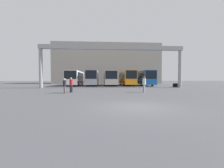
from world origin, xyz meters
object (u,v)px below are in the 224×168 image
Objects in this scene: bus_slot_3 at (127,77)px; tire_stack at (176,85)px; bus_slot_2 at (110,77)px; bus_slot_1 at (93,77)px; pedestrian_near_right at (71,85)px; bus_slot_4 at (144,77)px; pedestrian_near_center at (144,84)px; bus_slot_0 at (75,77)px; pedestrian_mid_left at (65,85)px.

tire_stack is (7.89, -7.88, -1.55)m from bus_slot_3.
tire_stack is (11.85, -8.12, -1.51)m from bus_slot_2.
bus_slot_2 is at bearing 9.12° from bus_slot_1.
bus_slot_1 reaches higher than pedestrian_near_right.
bus_slot_4 is 8.67m from tire_stack.
bus_slot_3 is at bearing 30.67° from pedestrian_near_center.
bus_slot_1 is 4.01m from bus_slot_2.
bus_slot_0 is 20.92m from pedestrian_near_center.
pedestrian_near_right is 1.06× the size of pedestrian_mid_left.
pedestrian_mid_left is at bearing -117.56° from bus_slot_3.
bus_slot_3 reaches higher than pedestrian_near_center.
bus_slot_2 is at bearing 145.53° from pedestrian_mid_left.
bus_slot_1 is 0.89× the size of bus_slot_2.
pedestrian_near_right reaches higher than pedestrian_mid_left.
bus_slot_3 is 6.18× the size of pedestrian_near_center.
bus_slot_1 is 7.94m from bus_slot_3.
bus_slot_2 is 6.44× the size of pedestrian_near_center.
bus_slot_4 is at bearing -0.65° from bus_slot_0.
bus_slot_1 is 17.13m from pedestrian_near_right.
tire_stack is at bearing -21.42° from bus_slot_0.
bus_slot_2 reaches higher than bus_slot_0.
bus_slot_2 is 19.87m from pedestrian_mid_left.
bus_slot_3 is (11.89, 0.12, 0.05)m from bus_slot_0.
bus_slot_2 is 7.39× the size of pedestrian_mid_left.
pedestrian_near_center reaches higher than tire_stack.
bus_slot_4 is 21.73m from pedestrian_near_right.
pedestrian_mid_left is at bearing -126.70° from bus_slot_4.
bus_slot_1 is 0.93× the size of bus_slot_3.
bus_slot_3 is at bearing 175.65° from bus_slot_4.
tire_stack is at bearing -44.96° from bus_slot_3.
pedestrian_near_right reaches higher than tire_stack.
bus_slot_2 is 18.51m from pedestrian_near_right.
bus_slot_4 reaches higher than pedestrian_near_right.
tire_stack is (15.82, -7.48, -1.54)m from bus_slot_1.
bus_slot_1 is (3.96, -0.28, 0.04)m from bus_slot_0.
bus_slot_1 is at bearing 34.98° from pedestrian_near_right.
bus_slot_4 is at bearing -4.35° from bus_slot_3.
pedestrian_near_right is (2.52, -17.32, -0.96)m from bus_slot_0.
bus_slot_3 is 3.97m from bus_slot_4.
bus_slot_4 is 18.38m from pedestrian_near_center.
pedestrian_mid_left is at bearing 128.92° from pedestrian_near_center.
bus_slot_3 is (3.96, -0.24, 0.04)m from bus_slot_2.
bus_slot_1 is at bearing -177.11° from bus_slot_3.
bus_slot_0 is 1.05× the size of bus_slot_1.
bus_slot_2 is 6.98× the size of pedestrian_near_right.
tire_stack is (3.93, -7.58, -1.54)m from bus_slot_4.
bus_slot_4 is 5.85× the size of pedestrian_near_center.
pedestrian_near_right is (-1.44, -17.04, -1.00)m from bus_slot_1.
bus_slot_1 reaches higher than tire_stack.
bus_slot_4 reaches higher than pedestrian_near_center.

